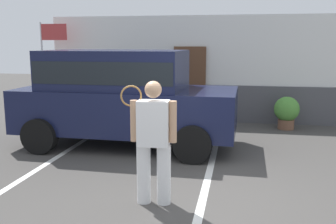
{
  "coord_description": "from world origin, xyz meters",
  "views": [
    {
      "loc": [
        0.64,
        -5.11,
        2.21
      ],
      "look_at": [
        -0.53,
        1.2,
        1.05
      ],
      "focal_mm": 41.16,
      "sensor_mm": 36.0,
      "label": 1
    }
  ],
  "objects_px": {
    "parked_suv": "(122,93)",
    "tennis_player_man": "(153,141)",
    "potted_plant_by_porch": "(287,111)",
    "flag_pole": "(48,52)"
  },
  "relations": [
    {
      "from": "parked_suv",
      "to": "potted_plant_by_porch",
      "type": "xyz_separation_m",
      "value": [
        3.67,
        2.3,
        -0.68
      ]
    },
    {
      "from": "parked_suv",
      "to": "flag_pole",
      "type": "relative_size",
      "value": 1.67
    },
    {
      "from": "parked_suv",
      "to": "tennis_player_man",
      "type": "distance_m",
      "value": 3.18
    },
    {
      "from": "potted_plant_by_porch",
      "to": "flag_pole",
      "type": "xyz_separation_m",
      "value": [
        -6.62,
        0.16,
        1.47
      ]
    },
    {
      "from": "potted_plant_by_porch",
      "to": "flag_pole",
      "type": "relative_size",
      "value": 0.3
    },
    {
      "from": "parked_suv",
      "to": "potted_plant_by_porch",
      "type": "bearing_deg",
      "value": 33.25
    },
    {
      "from": "potted_plant_by_porch",
      "to": "flag_pole",
      "type": "height_order",
      "value": "flag_pole"
    },
    {
      "from": "parked_suv",
      "to": "flag_pole",
      "type": "xyz_separation_m",
      "value": [
        -2.94,
        2.46,
        0.79
      ]
    },
    {
      "from": "parked_suv",
      "to": "tennis_player_man",
      "type": "xyz_separation_m",
      "value": [
        1.32,
        -2.88,
        -0.25
      ]
    },
    {
      "from": "parked_suv",
      "to": "tennis_player_man",
      "type": "bearing_deg",
      "value": -64.12
    }
  ]
}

